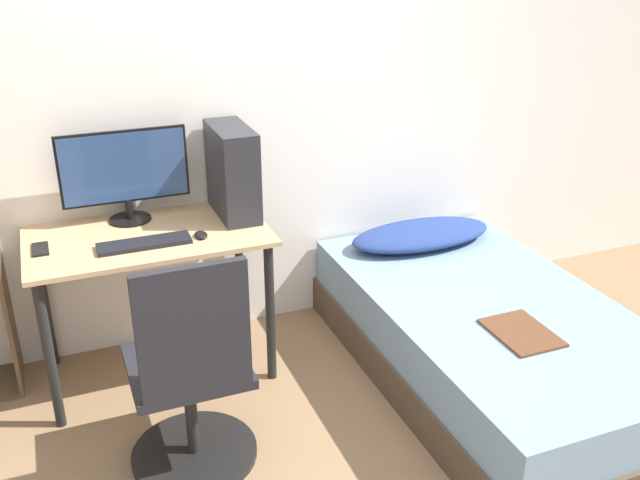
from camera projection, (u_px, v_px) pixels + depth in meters
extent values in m
cube|color=silver|center=(204.00, 98.00, 3.43)|extent=(8.00, 0.05, 2.50)
cube|color=tan|center=(148.00, 236.00, 3.23)|extent=(1.08, 0.62, 0.02)
cylinder|color=black|center=(49.00, 356.00, 2.99)|extent=(0.04, 0.04, 0.71)
cylinder|color=black|center=(270.00, 313.00, 3.32)|extent=(0.04, 0.04, 0.71)
cylinder|color=black|center=(44.00, 301.00, 3.43)|extent=(0.04, 0.04, 0.71)
cylinder|color=black|center=(240.00, 268.00, 3.76)|extent=(0.04, 0.04, 0.71)
cylinder|color=black|center=(195.00, 453.00, 2.94)|extent=(0.51, 0.51, 0.03)
cylinder|color=black|center=(191.00, 411.00, 2.86)|extent=(0.05, 0.05, 0.39)
cube|color=black|center=(187.00, 366.00, 2.77)|extent=(0.45, 0.45, 0.04)
cube|color=black|center=(194.00, 331.00, 2.49)|extent=(0.40, 0.04, 0.50)
cube|color=#4C3D2D|center=(487.00, 360.00, 3.43)|extent=(1.06, 1.91, 0.19)
cube|color=#708EA8|center=(492.00, 322.00, 3.34)|extent=(1.03, 1.87, 0.23)
ellipsoid|color=navy|center=(421.00, 234.00, 3.86)|extent=(0.81, 0.36, 0.11)
cube|color=#56331E|center=(522.00, 333.00, 3.03)|extent=(0.24, 0.32, 0.01)
cylinder|color=black|center=(130.00, 219.00, 3.37)|extent=(0.20, 0.20, 0.01)
cylinder|color=black|center=(129.00, 209.00, 3.35)|extent=(0.04, 0.04, 0.10)
cube|color=black|center=(124.00, 167.00, 3.27)|extent=(0.59, 0.01, 0.34)
cube|color=navy|center=(124.00, 167.00, 3.26)|extent=(0.56, 0.01, 0.32)
cube|color=black|center=(144.00, 243.00, 3.10)|extent=(0.40, 0.12, 0.02)
cube|color=#232328|center=(232.00, 171.00, 3.36)|extent=(0.17, 0.39, 0.43)
ellipsoid|color=black|center=(201.00, 235.00, 3.19)|extent=(0.06, 0.09, 0.02)
cube|color=black|center=(40.00, 249.00, 3.06)|extent=(0.07, 0.14, 0.01)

